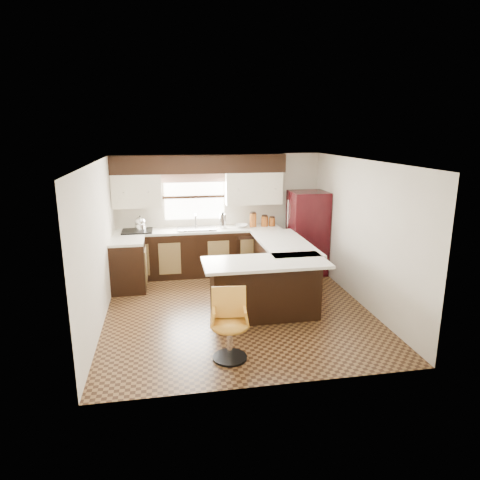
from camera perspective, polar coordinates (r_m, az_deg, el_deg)
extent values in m
plane|color=#49301A|center=(7.11, -0.36, -9.23)|extent=(4.40, 4.40, 0.00)
plane|color=silver|center=(6.53, -0.39, 10.44)|extent=(4.40, 4.40, 0.00)
plane|color=beige|center=(8.85, -2.79, 3.63)|extent=(4.40, 0.00, 4.40)
plane|color=beige|center=(4.67, 4.24, -6.36)|extent=(4.40, 0.00, 4.40)
plane|color=beige|center=(6.71, -18.35, -0.60)|extent=(0.00, 4.40, 4.40)
plane|color=beige|center=(7.36, 15.95, 0.88)|extent=(0.00, 4.40, 4.40)
cube|color=black|center=(8.69, -5.42, -1.71)|extent=(3.30, 0.60, 0.90)
cube|color=black|center=(8.07, -14.63, -3.39)|extent=(0.60, 0.70, 0.90)
cube|color=silver|center=(8.57, -5.50, 1.33)|extent=(3.30, 0.60, 0.04)
cube|color=silver|center=(7.94, -14.85, -0.14)|extent=(0.60, 0.70, 0.04)
cube|color=black|center=(8.50, -5.44, 10.08)|extent=(3.40, 0.35, 0.36)
cube|color=beige|center=(8.54, -13.59, 6.39)|extent=(0.94, 0.35, 0.64)
cube|color=beige|center=(8.71, 1.79, 6.93)|extent=(1.14, 0.35, 0.64)
cube|color=white|center=(8.72, -6.08, 5.74)|extent=(1.20, 0.02, 0.90)
cube|color=#D19B93|center=(8.63, -6.13, 8.26)|extent=(1.30, 0.06, 0.18)
cube|color=#B2B2B7|center=(8.54, -5.83, 1.53)|extent=(0.75, 0.45, 0.03)
cube|color=black|center=(8.56, 1.43, -2.04)|extent=(0.58, 0.03, 0.78)
cube|color=black|center=(8.53, -13.55, 1.17)|extent=(0.58, 0.50, 0.02)
cube|color=black|center=(7.71, 5.46, -3.81)|extent=(0.60, 1.95, 0.90)
cube|color=black|center=(6.70, 3.33, -6.64)|extent=(1.65, 0.60, 0.90)
cube|color=silver|center=(7.59, 5.91, -0.40)|extent=(0.84, 1.95, 0.04)
cube|color=silver|center=(6.45, 3.41, -3.02)|extent=(1.89, 0.84, 0.04)
cube|color=black|center=(8.76, 8.96, 0.95)|extent=(0.72, 0.69, 1.68)
cylinder|color=silver|center=(8.58, -2.32, 2.52)|extent=(0.13, 0.13, 0.28)
imported|color=white|center=(8.67, 0.19, 1.90)|extent=(0.31, 0.31, 0.06)
cylinder|color=#8F4717|center=(8.71, 1.74, 2.67)|extent=(0.14, 0.14, 0.27)
cylinder|color=#8F4717|center=(8.77, 3.30, 2.50)|extent=(0.14, 0.14, 0.20)
cylinder|color=#8F4717|center=(8.81, 4.28, 2.42)|extent=(0.13, 0.13, 0.17)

